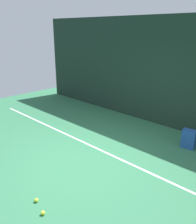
# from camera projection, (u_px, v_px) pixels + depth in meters

# --- Properties ---
(ground_plane) EXTENTS (12.00, 12.00, 0.00)m
(ground_plane) POSITION_uv_depth(u_px,v_px,m) (85.00, 161.00, 5.14)
(ground_plane) COLOR #2D6B47
(back_fence) EXTENTS (10.00, 0.10, 3.00)m
(back_fence) POSITION_uv_depth(u_px,v_px,m) (165.00, 73.00, 6.67)
(back_fence) COLOR #192D23
(back_fence) RESTS_ON ground
(court_line) EXTENTS (9.00, 0.05, 0.00)m
(court_line) POSITION_uv_depth(u_px,v_px,m) (104.00, 152.00, 5.54)
(court_line) COLOR white
(court_line) RESTS_ON ground
(backpack) EXTENTS (0.33, 0.32, 0.44)m
(backpack) POSITION_uv_depth(u_px,v_px,m) (189.00, 139.00, 5.69)
(backpack) COLOR #1E478C
(backpack) RESTS_ON ground
(tennis_ball_near_player) EXTENTS (0.07, 0.07, 0.07)m
(tennis_ball_near_player) POSITION_uv_depth(u_px,v_px,m) (43.00, 213.00, 3.66)
(tennis_ball_near_player) COLOR #CCE033
(tennis_ball_near_player) RESTS_ON ground
(tennis_ball_by_fence) EXTENTS (0.07, 0.07, 0.07)m
(tennis_ball_by_fence) POSITION_uv_depth(u_px,v_px,m) (36.00, 200.00, 3.93)
(tennis_ball_by_fence) COLOR #CCE033
(tennis_ball_by_fence) RESTS_ON ground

